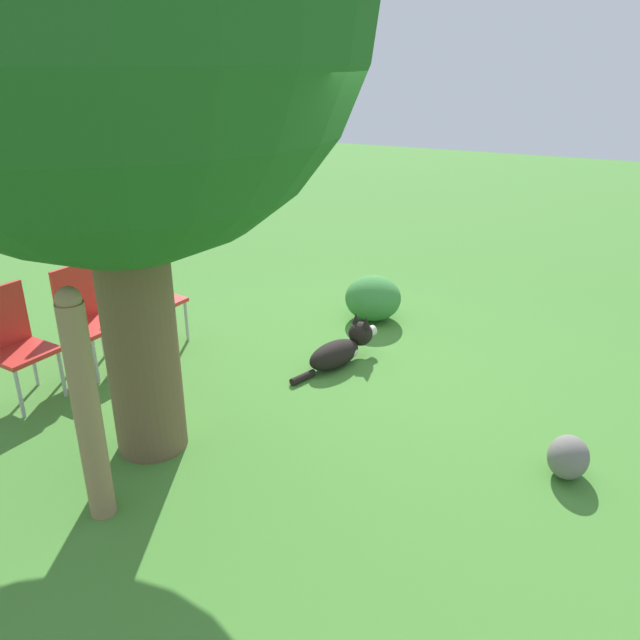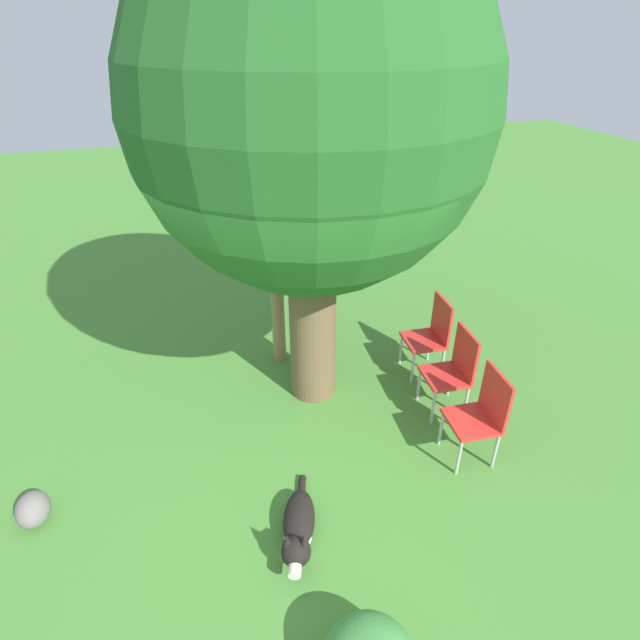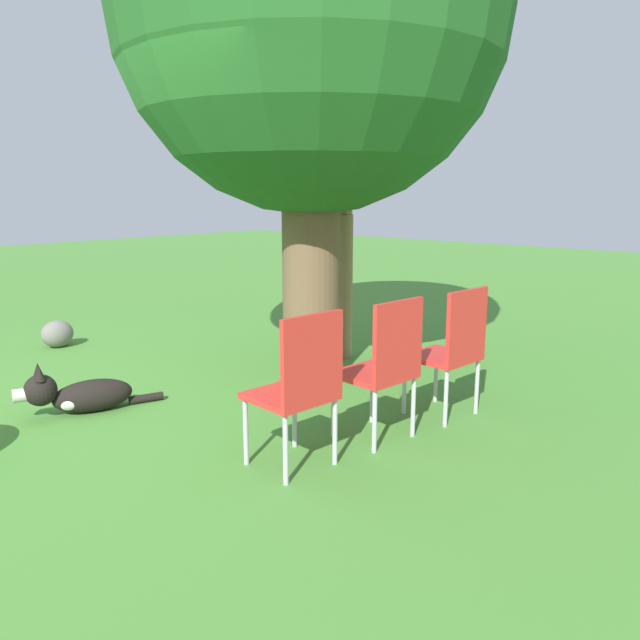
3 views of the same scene
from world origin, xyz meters
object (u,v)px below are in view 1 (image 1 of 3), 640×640
at_px(dog, 342,349).
at_px(red_chair_1, 87,313).
at_px(red_chair_2, 13,339).
at_px(red_chair_0, 149,291).
at_px(fence_post, 86,407).

distance_m(dog, red_chair_1, 2.25).
bearing_deg(red_chair_2, red_chair_1, 85.94).
xyz_separation_m(red_chair_1, red_chair_2, (0.10, 0.67, 0.00)).
distance_m(dog, red_chair_2, 2.71).
distance_m(red_chair_0, red_chair_2, 1.35).
xyz_separation_m(red_chair_0, red_chair_1, (0.10, 0.67, 0.00)).
bearing_deg(dog, fence_post, -171.40).
distance_m(fence_post, red_chair_0, 2.52).
relative_size(fence_post, red_chair_0, 1.57).
xyz_separation_m(red_chair_0, red_chair_2, (0.21, 1.34, 0.00)).
bearing_deg(red_chair_1, red_chair_2, -94.06).
xyz_separation_m(fence_post, red_chair_2, (1.61, -0.75, -0.21)).
xyz_separation_m(dog, red_chair_2, (2.05, 1.73, 0.38)).
height_order(red_chair_1, red_chair_2, same).
height_order(dog, red_chair_1, red_chair_1).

